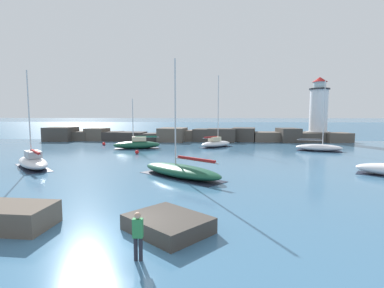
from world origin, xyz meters
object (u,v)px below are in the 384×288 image
(sailboat_moored_0, at_px, (216,143))
(sailboat_moored_2, at_px, (33,161))
(mooring_buoy_far_side, at_px, (104,144))
(mooring_buoy_orange_near, at_px, (137,152))
(sailboat_moored_1, at_px, (319,147))
(sailboat_moored_5, at_px, (181,171))
(sailboat_moored_3, at_px, (137,144))
(person_on_rocks, at_px, (138,234))
(lighthouse, at_px, (318,114))

(sailboat_moored_0, xyz_separation_m, sailboat_moored_2, (-17.96, -18.63, 0.01))
(mooring_buoy_far_side, bearing_deg, mooring_buoy_orange_near, -51.54)
(sailboat_moored_1, height_order, sailboat_moored_2, sailboat_moored_1)
(sailboat_moored_0, relative_size, sailboat_moored_1, 1.13)
(sailboat_moored_5, xyz_separation_m, mooring_buoy_far_side, (-14.75, 23.37, -0.26))
(sailboat_moored_0, height_order, sailboat_moored_1, sailboat_moored_0)
(sailboat_moored_2, relative_size, sailboat_moored_5, 0.97)
(sailboat_moored_3, height_order, mooring_buoy_orange_near, sailboat_moored_3)
(sailboat_moored_2, xyz_separation_m, mooring_buoy_orange_near, (7.65, 10.18, -0.36))
(sailboat_moored_1, relative_size, person_on_rocks, 5.45)
(mooring_buoy_far_side, bearing_deg, sailboat_moored_5, -57.75)
(sailboat_moored_5, distance_m, person_on_rocks, 14.08)
(sailboat_moored_1, relative_size, mooring_buoy_orange_near, 13.59)
(sailboat_moored_1, bearing_deg, person_on_rocks, -119.04)
(mooring_buoy_orange_near, bearing_deg, person_on_rocks, -76.37)
(lighthouse, bearing_deg, sailboat_moored_3, -156.21)
(sailboat_moored_3, bearing_deg, sailboat_moored_1, -2.77)
(sailboat_moored_1, bearing_deg, sailboat_moored_3, 177.23)
(lighthouse, relative_size, sailboat_moored_3, 1.62)
(lighthouse, bearing_deg, mooring_buoy_orange_near, -146.87)
(sailboat_moored_5, bearing_deg, sailboat_moored_0, 81.23)
(mooring_buoy_orange_near, relative_size, person_on_rocks, 0.40)
(sailboat_moored_2, distance_m, mooring_buoy_far_side, 20.05)
(lighthouse, xyz_separation_m, mooring_buoy_far_side, (-37.35, -9.41, -4.76))
(sailboat_moored_0, distance_m, sailboat_moored_3, 11.97)
(sailboat_moored_5, bearing_deg, person_on_rocks, -90.94)
(lighthouse, relative_size, mooring_buoy_far_side, 16.35)
(sailboat_moored_5, relative_size, mooring_buoy_orange_near, 13.53)
(sailboat_moored_3, xyz_separation_m, mooring_buoy_far_side, (-6.50, 4.19, -0.39))
(lighthouse, relative_size, sailboat_moored_1, 1.22)
(sailboat_moored_1, bearing_deg, sailboat_moored_2, -155.54)
(lighthouse, xyz_separation_m, sailboat_moored_0, (-19.21, -10.82, -4.41))
(sailboat_moored_3, xyz_separation_m, sailboat_moored_5, (8.25, -19.18, -0.12))
(sailboat_moored_1, bearing_deg, mooring_buoy_orange_near, -169.76)
(lighthouse, distance_m, mooring_buoy_far_side, 38.81)
(mooring_buoy_far_side, bearing_deg, sailboat_moored_0, -4.44)
(lighthouse, bearing_deg, sailboat_moored_1, -108.83)
(mooring_buoy_far_side, bearing_deg, person_on_rocks, -68.80)
(sailboat_moored_5, height_order, person_on_rocks, sailboat_moored_5)
(sailboat_moored_1, relative_size, sailboat_moored_3, 1.33)
(sailboat_moored_2, bearing_deg, mooring_buoy_orange_near, 53.08)
(sailboat_moored_3, relative_size, mooring_buoy_far_side, 10.09)
(lighthouse, distance_m, sailboat_moored_0, 22.49)
(mooring_buoy_orange_near, distance_m, mooring_buoy_far_side, 12.59)
(sailboat_moored_0, xyz_separation_m, sailboat_moored_5, (-3.39, -21.96, -0.08))
(sailboat_moored_1, distance_m, mooring_buoy_far_side, 32.74)
(lighthouse, distance_m, sailboat_moored_1, 16.32)
(sailboat_moored_5, bearing_deg, mooring_buoy_far_side, 122.25)
(lighthouse, relative_size, person_on_rocks, 6.66)
(sailboat_moored_0, height_order, sailboat_moored_2, sailboat_moored_0)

